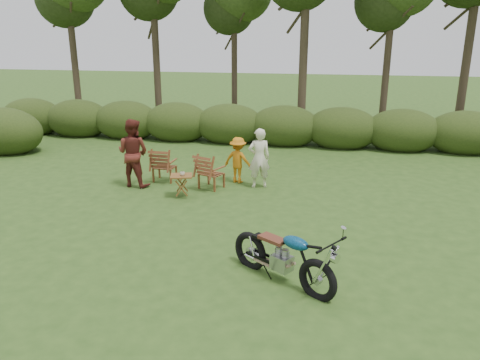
% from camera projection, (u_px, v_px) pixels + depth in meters
% --- Properties ---
extents(ground, '(80.00, 80.00, 0.00)m').
position_uv_depth(ground, '(230.00, 255.00, 8.35)').
color(ground, '#274517').
rests_on(ground, ground).
extents(tree_line, '(22.52, 11.62, 8.14)m').
position_uv_depth(tree_line, '(304.00, 33.00, 16.22)').
color(tree_line, '#362C1D').
rests_on(tree_line, ground).
extents(motorcycle, '(2.03, 1.70, 1.11)m').
position_uv_depth(motorcycle, '(281.00, 280.00, 7.50)').
color(motorcycle, '#0B629B').
rests_on(motorcycle, ground).
extents(lawn_chair_right, '(0.81, 0.81, 0.91)m').
position_uv_depth(lawn_chair_right, '(212.00, 188.00, 12.00)').
color(lawn_chair_right, '#5F2D17').
rests_on(lawn_chair_right, ground).
extents(lawn_chair_left, '(0.64, 0.64, 0.91)m').
position_uv_depth(lawn_chair_left, '(165.00, 181.00, 12.59)').
color(lawn_chair_left, '#5C2E17').
rests_on(lawn_chair_left, ground).
extents(side_table, '(0.63, 0.57, 0.55)m').
position_uv_depth(side_table, '(182.00, 186.00, 11.27)').
color(side_table, brown).
rests_on(side_table, ground).
extents(cup, '(0.13, 0.13, 0.09)m').
position_uv_depth(cup, '(182.00, 174.00, 11.14)').
color(cup, beige).
rests_on(cup, side_table).
extents(adult_a, '(0.65, 0.53, 1.54)m').
position_uv_depth(adult_a, '(259.00, 187.00, 12.07)').
color(adult_a, beige).
rests_on(adult_a, ground).
extents(adult_b, '(0.94, 0.78, 1.75)m').
position_uv_depth(adult_b, '(135.00, 185.00, 12.19)').
color(adult_b, '#5D221A').
rests_on(adult_b, ground).
extents(child, '(0.87, 0.63, 1.22)m').
position_uv_depth(child, '(238.00, 182.00, 12.46)').
color(child, '#BF6E12').
rests_on(child, ground).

